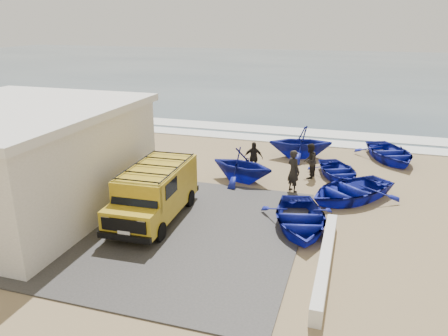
# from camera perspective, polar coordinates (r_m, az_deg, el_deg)

# --- Properties ---
(ground) EXTENTS (160.00, 160.00, 0.00)m
(ground) POSITION_cam_1_polar(r_m,az_deg,el_deg) (18.14, -2.14, -5.68)
(ground) COLOR #957D56
(slab) EXTENTS (12.00, 10.00, 0.05)m
(slab) POSITION_cam_1_polar(r_m,az_deg,el_deg) (17.22, -10.72, -7.34)
(slab) COLOR #3B3936
(slab) RESTS_ON ground
(ocean) EXTENTS (180.00, 88.00, 0.01)m
(ocean) POSITION_cam_1_polar(r_m,az_deg,el_deg) (72.15, 13.04, 12.46)
(ocean) COLOR #385166
(ocean) RESTS_ON ground
(surf_line) EXTENTS (180.00, 1.60, 0.06)m
(surf_line) POSITION_cam_1_polar(r_m,az_deg,el_deg) (29.07, 5.69, 3.85)
(surf_line) COLOR white
(surf_line) RESTS_ON ground
(surf_wash) EXTENTS (180.00, 2.20, 0.04)m
(surf_wash) POSITION_cam_1_polar(r_m,az_deg,el_deg) (31.46, 6.63, 4.96)
(surf_wash) COLOR white
(surf_wash) RESTS_ON ground
(building) EXTENTS (8.40, 9.40, 4.30)m
(building) POSITION_cam_1_polar(r_m,az_deg,el_deg) (19.54, -25.56, 1.03)
(building) COLOR white
(building) RESTS_ON ground
(parapet) EXTENTS (0.35, 6.00, 0.55)m
(parapet) POSITION_cam_1_polar(r_m,az_deg,el_deg) (14.50, 13.08, -11.72)
(parapet) COLOR silver
(parapet) RESTS_ON ground
(van) EXTENTS (2.19, 5.10, 2.16)m
(van) POSITION_cam_1_polar(r_m,az_deg,el_deg) (17.32, -9.02, -2.97)
(van) COLOR gold
(van) RESTS_ON ground
(boat_near_left) EXTENTS (3.75, 4.62, 0.84)m
(boat_near_left) POSITION_cam_1_polar(r_m,az_deg,el_deg) (16.79, 9.88, -6.50)
(boat_near_left) COLOR #131D98
(boat_near_left) RESTS_ON ground
(boat_near_right) EXTENTS (5.19, 5.32, 0.90)m
(boat_near_right) POSITION_cam_1_polar(r_m,az_deg,el_deg) (19.87, 16.09, -2.78)
(boat_near_right) COLOR #131D98
(boat_near_right) RESTS_ON ground
(boat_mid_left) EXTENTS (3.80, 3.49, 1.68)m
(boat_mid_left) POSITION_cam_1_polar(r_m,az_deg,el_deg) (21.16, 2.37, 0.43)
(boat_mid_left) COLOR #131D98
(boat_mid_left) RESTS_ON ground
(boat_mid_right) EXTENTS (3.61, 4.12, 0.71)m
(boat_mid_right) POSITION_cam_1_polar(r_m,az_deg,el_deg) (22.44, 14.66, -0.40)
(boat_mid_right) COLOR #131D98
(boat_mid_right) RESTS_ON ground
(boat_far_left) EXTENTS (4.12, 3.76, 1.85)m
(boat_far_left) POSITION_cam_1_polar(r_m,az_deg,el_deg) (25.16, 9.97, 3.38)
(boat_far_left) COLOR #131D98
(boat_far_left) RESTS_ON ground
(boat_far_right) EXTENTS (4.43, 5.12, 0.89)m
(boat_far_right) POSITION_cam_1_polar(r_m,az_deg,el_deg) (26.08, 20.87, 1.85)
(boat_far_right) COLOR #131D98
(boat_far_right) RESTS_ON ground
(fisherman_front) EXTENTS (0.86, 0.83, 1.98)m
(fisherman_front) POSITION_cam_1_polar(r_m,az_deg,el_deg) (20.08, 9.06, -0.38)
(fisherman_front) COLOR black
(fisherman_front) RESTS_ON ground
(fisherman_middle) EXTENTS (0.81, 0.96, 1.76)m
(fisherman_middle) POSITION_cam_1_polar(r_m,az_deg,el_deg) (21.99, 11.13, 0.91)
(fisherman_middle) COLOR black
(fisherman_middle) RESTS_ON ground
(fisherman_back) EXTENTS (1.02, 0.52, 1.66)m
(fisherman_back) POSITION_cam_1_polar(r_m,az_deg,el_deg) (22.28, 3.86, 1.34)
(fisherman_back) COLOR black
(fisherman_back) RESTS_ON ground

